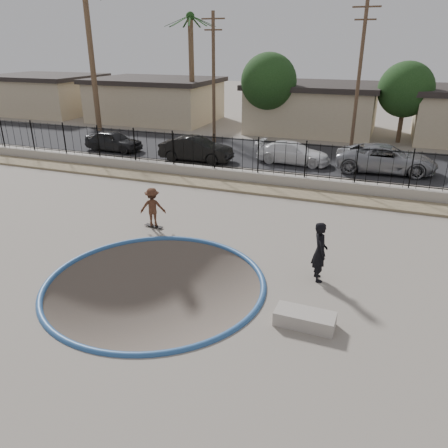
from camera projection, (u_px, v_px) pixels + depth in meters
ground at (265, 193)px, 25.42m from camera, size 120.00×120.00×2.20m
bowl_pit at (155, 284)px, 13.77m from camera, size 6.84×6.84×1.80m
coping_ring at (155, 284)px, 13.77m from camera, size 7.04×7.04×0.20m
rock_strip at (251, 188)px, 22.55m from camera, size 42.00×1.60×0.11m
retaining_wall at (258, 178)px, 23.41m from camera, size 42.00×0.45×0.60m
fence at (258, 156)px, 22.94m from camera, size 40.00×0.04×1.80m
street at (286, 155)px, 29.30m from camera, size 90.00×8.00×0.04m
house_west_far at (46, 94)px, 45.84m from camera, size 10.60×8.60×3.90m
house_west at (156, 99)px, 41.62m from camera, size 11.60×8.60×3.90m
house_center at (313, 107)px, 36.74m from camera, size 10.60×8.60×3.90m
palm_left at (88, 29)px, 34.34m from camera, size 2.30×2.30×11.30m
palm_mid at (191, 46)px, 36.01m from camera, size 2.30×2.30×9.30m
utility_pole_left at (214, 77)px, 31.16m from camera, size 1.70×0.24×9.00m
utility_pole_mid at (359, 77)px, 27.82m from camera, size 1.70×0.24×9.50m
street_tree_left at (269, 82)px, 33.84m from camera, size 4.32×4.32×6.36m
street_tree_mid at (406, 90)px, 31.59m from camera, size 3.96×3.96×5.83m
skater at (153, 209)px, 17.65m from camera, size 1.17×0.92×1.59m
skateboard at (154, 226)px, 17.94m from camera, size 0.84×0.32×0.07m
videographer at (320, 252)px, 13.67m from camera, size 0.71×0.84×1.97m
concrete_ledge at (305, 319)px, 11.69m from camera, size 1.61×0.73×0.40m
car_a at (114, 141)px, 30.15m from camera, size 4.09×1.76×1.38m
car_b at (196, 149)px, 27.51m from camera, size 4.65×1.79×1.51m
car_c at (293, 153)px, 27.03m from camera, size 4.61×2.05×1.31m
car_d at (386, 158)px, 25.22m from camera, size 5.78×2.96×1.56m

